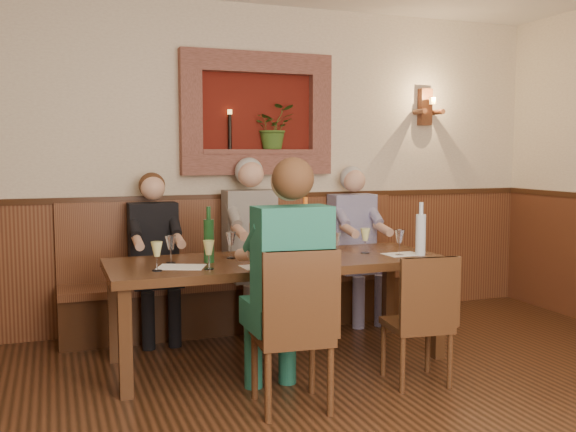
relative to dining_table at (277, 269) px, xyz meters
The scene contains 30 objects.
room_shell 2.21m from the dining_table, 90.00° to the right, with size 6.04×6.04×2.82m.
wainscoting 1.85m from the dining_table, 90.00° to the right, with size 6.02×6.02×1.15m.
wall_niche 1.59m from the dining_table, 77.58° to the left, with size 1.36×0.30×1.06m.
wall_sconce 2.53m from the dining_table, 29.61° to the left, with size 0.25×0.20×0.35m.
dining_table is the anchor object (origin of this frame).
bench 1.01m from the dining_table, 90.00° to the left, with size 3.00×0.45×1.11m.
chair_near_left 0.98m from the dining_table, 103.90° to the right, with size 0.47×0.47×0.97m.
chair_near_right 1.12m from the dining_table, 47.44° to the right, with size 0.42×0.42×0.86m.
person_bench_left 1.13m from the dining_table, 131.66° to the left, with size 0.39×0.48×1.35m.
person_bench_mid 0.84m from the dining_table, 84.92° to the left, with size 0.44×0.54×1.47m.
person_bench_right 1.34m from the dining_table, 38.72° to the left, with size 0.41×0.50×1.39m.
person_chair_front 0.81m from the dining_table, 105.46° to the right, with size 0.45×0.55×1.48m.
spittoon_bucket 0.28m from the dining_table, 134.40° to the right, with size 0.24×0.24×0.28m, color red.
wine_bottle_green_a 0.36m from the dining_table, 15.30° to the left, with size 0.08×0.08×0.43m.
wine_bottle_green_b 0.55m from the dining_table, behind, with size 0.08×0.08×0.39m.
water_bottle 1.10m from the dining_table, 12.29° to the right, with size 0.10×0.10×0.40m.
tasting_sheet_a 0.73m from the dining_table, behind, with size 0.31×0.22×0.00m, color white.
tasting_sheet_b 0.26m from the dining_table, 42.17° to the right, with size 0.27×0.19×0.00m, color white.
tasting_sheet_c 0.96m from the dining_table, ahead, with size 0.27×0.19×0.00m, color white.
tasting_sheet_d 0.36m from the dining_table, 126.91° to the right, with size 0.27×0.19×0.00m, color white.
wine_glass_0 0.45m from the dining_table, 21.33° to the right, with size 0.08×0.08×0.19m, color white, non-canonical shape.
wine_glass_1 0.25m from the dining_table, 16.15° to the left, with size 0.08×0.08×0.19m, color #D7DA82, non-canonical shape.
wine_glass_2 0.45m from the dining_table, 124.05° to the right, with size 0.08×0.08×0.19m, color #D7DA82, non-canonical shape.
wine_glass_3 0.64m from the dining_table, 155.69° to the right, with size 0.08×0.08×0.19m, color #D7DA82, non-canonical shape.
wine_glass_4 0.93m from the dining_table, 11.50° to the right, with size 0.08×0.08×0.19m, color white, non-canonical shape.
wine_glass_5 0.93m from the dining_table, 167.37° to the right, with size 0.08×0.08×0.19m, color #D7DA82, non-canonical shape.
wine_glass_6 0.73m from the dining_table, ahead, with size 0.08×0.08×0.19m, color #D7DA82, non-canonical shape.
wine_glass_7 0.38m from the dining_table, 158.52° to the left, with size 0.08×0.08×0.19m, color white, non-canonical shape.
wine_glass_8 0.23m from the dining_table, 115.89° to the right, with size 0.08×0.08×0.19m, color #D7DA82, non-canonical shape.
wine_glass_9 0.78m from the dining_table, behind, with size 0.08×0.08×0.19m, color white, non-canonical shape.
Camera 1 is at (-1.51, -2.46, 1.50)m, focal length 40.00 mm.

